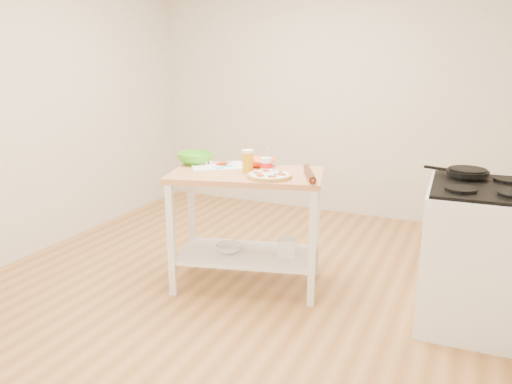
{
  "coord_description": "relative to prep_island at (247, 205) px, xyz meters",
  "views": [
    {
      "loc": [
        1.59,
        -3.14,
        1.72
      ],
      "look_at": [
        0.14,
        0.06,
        0.77
      ],
      "focal_mm": 35.0,
      "sensor_mm": 36.0,
      "label": 1
    }
  ],
  "objects": [
    {
      "name": "orange_bowl",
      "position": [
        0.01,
        0.24,
        0.28
      ],
      "size": [
        0.25,
        0.25,
        0.06
      ],
      "primitive_type": "imported",
      "rotation": [
        0.0,
        0.0,
        0.06
      ],
      "color": "#F04A13",
      "rests_on": "prep_island"
    },
    {
      "name": "prep_island",
      "position": [
        0.0,
        0.0,
        0.0
      ],
      "size": [
        1.23,
        0.87,
        0.9
      ],
      "rotation": [
        0.0,
        0.0,
        0.26
      ],
      "color": "tan",
      "rests_on": "ground"
    },
    {
      "name": "green_bowl",
      "position": [
        -0.5,
        0.11,
        0.3
      ],
      "size": [
        0.39,
        0.39,
        0.09
      ],
      "primitive_type": "imported",
      "rotation": [
        0.0,
        0.0,
        0.59
      ],
      "color": "#4BB61E",
      "rests_on": "prep_island"
    },
    {
      "name": "yogurt_tub",
      "position": [
        0.12,
        0.08,
        0.31
      ],
      "size": [
        0.09,
        0.09,
        0.19
      ],
      "color": "white",
      "rests_on": "prep_island"
    },
    {
      "name": "shelf_bin",
      "position": [
        0.29,
        0.1,
        -0.32
      ],
      "size": [
        0.16,
        0.16,
        0.13
      ],
      "primitive_type": "cube",
      "rotation": [
        0.0,
        0.0,
        0.26
      ],
      "color": "white",
      "rests_on": "prep_island"
    },
    {
      "name": "beer_pint",
      "position": [
        0.01,
        0.01,
        0.34
      ],
      "size": [
        0.08,
        0.08,
        0.17
      ],
      "color": "#CC950F",
      "rests_on": "prep_island"
    },
    {
      "name": "cutting_board",
      "position": [
        -0.29,
        0.09,
        0.26
      ],
      "size": [
        0.5,
        0.47,
        0.04
      ],
      "rotation": [
        0.0,
        0.0,
        0.61
      ],
      "color": "white",
      "rests_on": "prep_island"
    },
    {
      "name": "skillet",
      "position": [
        1.49,
        0.32,
        0.33
      ],
      "size": [
        0.43,
        0.27,
        0.03
      ],
      "rotation": [
        0.0,
        0.0,
        -0.27
      ],
      "color": "black",
      "rests_on": "gas_stove"
    },
    {
      "name": "rolling_pin",
      "position": [
        0.47,
        0.05,
        0.28
      ],
      "size": [
        0.22,
        0.4,
        0.05
      ],
      "primitive_type": "cylinder",
      "rotation": [
        1.57,
        0.0,
        0.43
      ],
      "color": "#552413",
      "rests_on": "prep_island"
    },
    {
      "name": "shelf_glass_bowl",
      "position": [
        -0.14,
        -0.04,
        -0.35
      ],
      "size": [
        0.25,
        0.25,
        0.06
      ],
      "primitive_type": "imported",
      "rotation": [
        0.0,
        0.0,
        0.3
      ],
      "color": "silver",
      "rests_on": "prep_island"
    },
    {
      "name": "pizza",
      "position": [
        0.22,
        -0.08,
        0.27
      ],
      "size": [
        0.32,
        0.32,
        0.05
      ],
      "rotation": [
        0.0,
        0.0,
        -0.15
      ],
      "color": "tan",
      "rests_on": "prep_island"
    },
    {
      "name": "gas_stove",
      "position": [
        1.61,
        0.12,
        -0.17
      ],
      "size": [
        0.71,
        0.81,
        1.11
      ],
      "rotation": [
        0.0,
        0.0,
        0.04
      ],
      "color": "white",
      "rests_on": "ground"
    },
    {
      "name": "room_shell",
      "position": [
        -0.05,
        -0.1,
        0.7
      ],
      "size": [
        4.04,
        4.54,
        2.74
      ],
      "color": "#B37B42",
      "rests_on": "ground"
    },
    {
      "name": "knife",
      "position": [
        -0.37,
        0.12,
        0.27
      ],
      "size": [
        0.23,
        0.18,
        0.01
      ],
      "rotation": [
        0.0,
        0.0,
        0.58
      ],
      "color": "silver",
      "rests_on": "cutting_board"
    },
    {
      "name": "spatula",
      "position": [
        -0.21,
        0.03,
        0.27
      ],
      "size": [
        0.09,
        0.15,
        0.01
      ],
      "rotation": [
        0.0,
        0.0,
        0.89
      ],
      "color": "#40CFC0",
      "rests_on": "cutting_board"
    }
  ]
}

